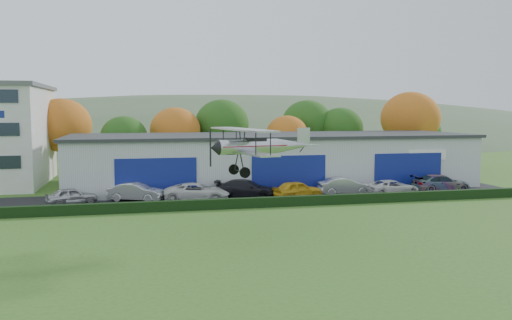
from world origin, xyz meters
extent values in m
plane|color=#346820|center=(0.00, 0.00, 0.00)|extent=(300.00, 300.00, 0.00)
cube|color=black|center=(3.00, 21.00, 0.03)|extent=(48.00, 9.00, 0.05)
cube|color=black|center=(3.00, 16.20, 0.40)|extent=(46.00, 0.60, 0.80)
cube|color=#B2B7BC|center=(5.00, 28.00, 2.50)|extent=(40.00, 12.00, 5.00)
cube|color=#2D3033|center=(5.00, 28.00, 5.15)|extent=(40.60, 12.60, 0.30)
cube|color=navy|center=(-7.00, 21.95, 1.80)|extent=(7.00, 0.12, 3.60)
cube|color=navy|center=(5.00, 21.95, 1.80)|extent=(7.00, 0.12, 3.60)
cube|color=navy|center=(17.00, 21.95, 1.80)|extent=(7.00, 0.12, 3.60)
cylinder|color=#3D2614|center=(-17.00, 40.00, 1.57)|extent=(0.36, 0.36, 3.15)
ellipsoid|color=#9F5113|center=(-17.00, 40.00, 6.03)|extent=(6.84, 6.84, 6.16)
cylinder|color=#3D2614|center=(-10.00, 38.00, 1.22)|extent=(0.36, 0.36, 2.45)
ellipsoid|color=#1E4C14|center=(-10.00, 38.00, 4.69)|extent=(5.32, 5.32, 4.79)
cylinder|color=#3D2614|center=(-4.00, 40.00, 1.40)|extent=(0.36, 0.36, 2.80)
ellipsoid|color=#9F5113|center=(-4.00, 40.00, 5.36)|extent=(6.08, 6.08, 5.47)
cylinder|color=#3D2614|center=(2.00, 42.00, 1.57)|extent=(0.36, 0.36, 3.15)
ellipsoid|color=#1E4C14|center=(2.00, 42.00, 6.03)|extent=(6.84, 6.84, 6.16)
cylinder|color=#3D2614|center=(10.00, 40.00, 1.22)|extent=(0.36, 0.36, 2.45)
ellipsoid|color=#9F5113|center=(10.00, 40.00, 4.69)|extent=(5.32, 5.32, 4.79)
cylinder|color=#3D2614|center=(18.00, 42.00, 1.40)|extent=(0.36, 0.36, 2.80)
ellipsoid|color=#1E4C14|center=(18.00, 42.00, 5.36)|extent=(6.08, 6.08, 5.47)
cylinder|color=#3D2614|center=(26.00, 38.00, 1.75)|extent=(0.36, 0.36, 3.50)
ellipsoid|color=#9F5113|center=(26.00, 38.00, 6.70)|extent=(7.60, 7.60, 6.84)
cylinder|color=#3D2614|center=(30.00, 42.00, 1.22)|extent=(0.36, 0.36, 2.45)
ellipsoid|color=#1E4C14|center=(30.00, 42.00, 4.69)|extent=(5.32, 5.32, 4.79)
cylinder|color=#3D2614|center=(-24.00, 44.00, 1.05)|extent=(0.36, 0.36, 2.10)
ellipsoid|color=#9F5113|center=(-24.00, 44.00, 4.02)|extent=(4.56, 4.56, 4.10)
cylinder|color=#3D2614|center=(14.00, 44.00, 1.57)|extent=(0.36, 0.36, 3.15)
ellipsoid|color=#1E4C14|center=(14.00, 44.00, 6.03)|extent=(6.84, 6.84, 6.16)
ellipsoid|color=#4C6642|center=(20.00, 140.00, -15.40)|extent=(320.00, 196.00, 56.00)
ellipsoid|color=#4C6642|center=(90.00, 140.00, -9.90)|extent=(240.00, 126.00, 36.00)
imported|color=silver|center=(-13.89, 20.69, 0.74)|extent=(4.37, 2.93, 1.38)
imported|color=silver|center=(-8.72, 21.18, 0.83)|extent=(5.00, 3.38, 1.56)
imported|color=silver|center=(-3.70, 20.03, 0.82)|extent=(5.83, 3.30, 1.53)
imported|color=black|center=(0.75, 20.85, 0.84)|extent=(5.86, 3.94, 1.57)
imported|color=gold|center=(5.06, 19.52, 0.81)|extent=(4.79, 2.90, 1.52)
imported|color=silver|center=(9.84, 20.39, 0.85)|extent=(4.98, 2.06, 1.60)
imported|color=silver|center=(14.04, 19.37, 0.73)|extent=(5.06, 2.65, 1.36)
imported|color=gray|center=(19.51, 20.20, 0.85)|extent=(5.56, 2.43, 1.59)
cylinder|color=#BCBCC3|center=(-1.84, 7.69, 5.46)|extent=(4.01, 1.65, 0.92)
cone|color=#BCBCC3|center=(1.18, 8.28, 5.46)|extent=(2.40, 1.34, 0.92)
cone|color=black|center=(-4.01, 7.27, 5.46)|extent=(0.68, 1.01, 0.92)
cube|color=maroon|center=(-1.54, 7.75, 5.52)|extent=(4.42, 1.75, 0.06)
cube|color=black|center=(-1.34, 7.79, 5.90)|extent=(1.33, 0.84, 0.26)
cube|color=#BCBCC3|center=(-2.04, 7.66, 5.16)|extent=(2.68, 7.51, 0.10)
cube|color=#BCBCC3|center=(-2.25, 7.62, 6.54)|extent=(2.86, 7.93, 0.10)
cylinder|color=black|center=(-1.99, 4.94, 5.85)|extent=(0.07, 0.07, 1.34)
cylinder|color=black|center=(-1.08, 5.12, 5.85)|extent=(0.07, 0.07, 1.34)
cylinder|color=black|center=(-3.01, 10.19, 5.85)|extent=(0.07, 0.07, 1.34)
cylinder|color=black|center=(-2.10, 10.37, 5.85)|extent=(0.07, 0.07, 1.34)
cylinder|color=black|center=(-2.18, 7.26, 6.18)|extent=(0.10, 0.23, 0.77)
cylinder|color=black|center=(-2.31, 7.97, 6.18)|extent=(0.10, 0.23, 0.77)
cylinder|color=black|center=(-2.36, 7.15, 4.59)|extent=(0.21, 0.72, 1.26)
cylinder|color=black|center=(-2.53, 8.01, 4.59)|extent=(0.21, 0.72, 1.26)
cylinder|color=black|center=(-2.45, 7.58, 3.97)|extent=(0.44, 1.93, 0.07)
cylinder|color=black|center=(-2.27, 6.67, 3.97)|extent=(0.67, 0.27, 0.66)
cylinder|color=black|center=(-2.62, 8.48, 3.97)|extent=(0.67, 0.27, 0.66)
cylinder|color=black|center=(1.89, 8.42, 5.21)|extent=(0.38, 0.13, 0.43)
cube|color=#BCBCC3|center=(1.89, 8.42, 5.52)|extent=(1.42, 2.80, 0.06)
cube|color=#BCBCC3|center=(1.99, 8.44, 6.03)|extent=(0.92, 0.24, 1.13)
cube|color=black|center=(-4.28, 7.22, 5.46)|extent=(0.08, 0.13, 2.26)
camera|label=1|loc=(-8.64, -24.37, 7.71)|focal=37.12mm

